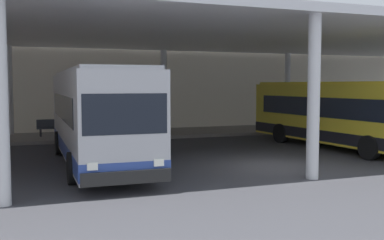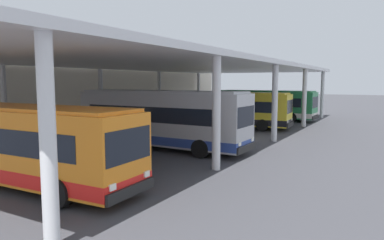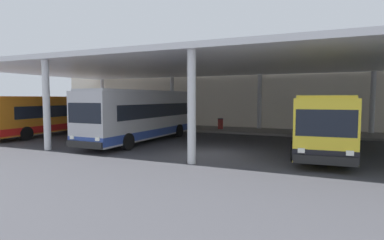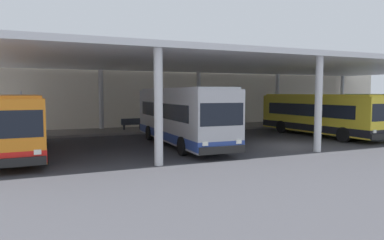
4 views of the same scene
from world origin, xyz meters
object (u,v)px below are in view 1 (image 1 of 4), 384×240
Objects in this scene: bus_middle_bay at (337,114)px; bench_waiting at (54,127)px; bus_second_bay at (96,116)px; trash_bin at (122,125)px.

bus_middle_bay is 15.17m from bench_waiting.
bench_waiting is at bearing 144.78° from bus_middle_bay.
bus_second_bay reaches higher than bench_waiting.
bus_second_bay is at bearing -178.68° from bus_middle_bay.
trash_bin is (2.86, 8.66, -1.16)m from bus_second_bay.
bus_second_bay is 11.61× the size of trash_bin.
bus_second_bay is at bearing -108.28° from trash_bin.
bus_middle_bay reaches higher than bench_waiting.
bus_second_bay is 11.44m from bus_middle_bay.
bench_waiting is 3.81m from trash_bin.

